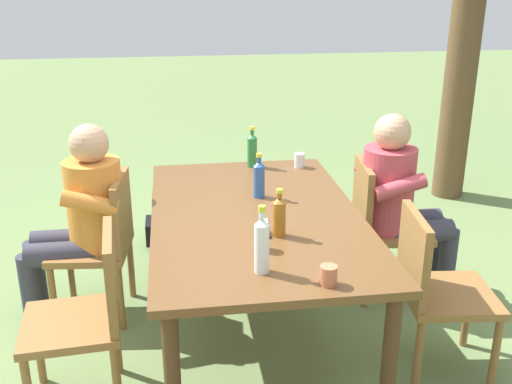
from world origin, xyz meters
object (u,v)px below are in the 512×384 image
at_px(chair_far_left, 380,222).
at_px(cup_glass, 299,160).
at_px(chair_far_right, 434,285).
at_px(person_in_white_shirt, 399,197).
at_px(bottle_clear, 262,244).
at_px(table_knife, 267,230).
at_px(person_in_plaid_shirt, 82,213).
at_px(cup_steel, 261,240).
at_px(bottle_blue, 259,178).
at_px(chair_near_right, 88,311).
at_px(bottle_amber, 279,216).
at_px(dining_table, 256,227).
at_px(bottle_green, 252,150).
at_px(cup_terracotta, 328,275).
at_px(chair_near_left, 104,239).
at_px(backpack_by_far_side, 165,222).

xyz_separation_m(chair_far_left, cup_glass, (-0.33, -0.45, 0.32)).
height_order(chair_far_right, person_in_white_shirt, person_in_white_shirt).
bearing_deg(bottle_clear, table_knife, 167.53).
relative_size(person_in_plaid_shirt, cup_steel, 12.75).
bearing_deg(bottle_blue, chair_far_left, 102.54).
distance_m(chair_near_right, bottle_amber, 1.00).
distance_m(bottle_clear, cup_glass, 1.47).
xyz_separation_m(bottle_amber, bottle_clear, (0.35, -0.14, 0.03)).
relative_size(dining_table, person_in_plaid_shirt, 1.53).
relative_size(bottle_green, cup_terracotta, 3.21).
height_order(chair_near_right, bottle_clear, bottle_clear).
height_order(person_in_white_shirt, person_in_plaid_shirt, same).
relative_size(person_in_plaid_shirt, bottle_green, 4.43).
bearing_deg(bottle_amber, cup_terracotta, 12.76).
bearing_deg(chair_near_left, cup_glass, 105.48).
xyz_separation_m(bottle_green, backpack_by_far_side, (-0.52, -0.60, -0.70)).
bearing_deg(chair_near_left, bottle_clear, 36.58).
bearing_deg(bottle_clear, person_in_plaid_shirt, -139.99).
height_order(person_in_white_shirt, cup_terracotta, person_in_white_shirt).
relative_size(bottle_blue, bottle_amber, 1.07).
height_order(person_in_plaid_shirt, bottle_blue, person_in_plaid_shirt).
xyz_separation_m(chair_near_left, person_in_white_shirt, (-0.01, 1.80, 0.17)).
height_order(bottle_blue, cup_steel, bottle_blue).
bearing_deg(bottle_blue, table_knife, -3.41).
distance_m(person_in_plaid_shirt, bottle_clear, 1.40).
bearing_deg(cup_steel, person_in_white_shirt, 130.16).
bearing_deg(bottle_clear, person_in_white_shirt, 135.84).
xyz_separation_m(dining_table, bottle_green, (-0.80, 0.09, 0.19)).
height_order(dining_table, person_in_plaid_shirt, person_in_plaid_shirt).
bearing_deg(bottle_amber, bottle_blue, -178.14).
height_order(person_in_plaid_shirt, bottle_green, person_in_plaid_shirt).
height_order(bottle_green, bottle_clear, bottle_clear).
height_order(person_in_plaid_shirt, cup_terracotta, person_in_plaid_shirt).
relative_size(bottle_clear, cup_terracotta, 3.64).
bearing_deg(chair_far_right, chair_near_left, -115.15).
bearing_deg(chair_near_left, chair_near_right, 0.01).
height_order(bottle_amber, backpack_by_far_side, bottle_amber).
relative_size(chair_far_left, person_in_white_shirt, 0.74).
bearing_deg(cup_glass, cup_terracotta, -7.77).
height_order(person_in_white_shirt, bottle_blue, person_in_white_shirt).
relative_size(dining_table, table_knife, 7.49).
bearing_deg(cup_glass, bottle_green, -100.95).
bearing_deg(backpack_by_far_side, bottle_amber, 19.66).
distance_m(chair_far_right, table_knife, 0.88).
bearing_deg(chair_far_left, person_in_plaid_shirt, -89.72).
height_order(chair_near_left, chair_far_right, same).
distance_m(person_in_plaid_shirt, bottle_amber, 1.26).
distance_m(person_in_white_shirt, bottle_amber, 1.15).
distance_m(bottle_blue, cup_terracotta, 1.04).
bearing_deg(cup_terracotta, person_in_white_shirt, 147.26).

